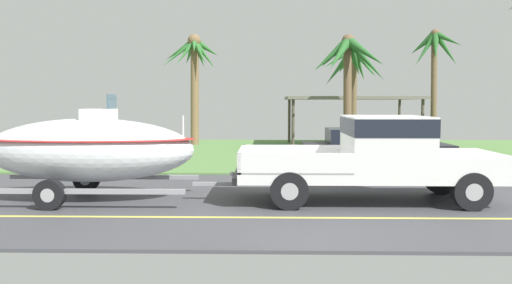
{
  "coord_description": "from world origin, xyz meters",
  "views": [
    {
      "loc": [
        -1.03,
        -11.53,
        2.24
      ],
      "look_at": [
        -1.31,
        0.85,
        1.27
      ],
      "focal_mm": 35.65,
      "sensor_mm": 36.0,
      "label": 1
    }
  ],
  "objects_px": {
    "palm_tree_near_left": "(352,69)",
    "palm_tree_far_right": "(435,55)",
    "pickup_truck_towing": "(384,154)",
    "boat_on_trailer": "(88,149)",
    "palm_tree_mid": "(194,63)",
    "parked_sedan_near": "(374,150)",
    "palm_tree_near_right": "(349,64)",
    "carport_awning": "(351,99)"
  },
  "relations": [
    {
      "from": "palm_tree_near_left",
      "to": "palm_tree_far_right",
      "type": "height_order",
      "value": "palm_tree_far_right"
    },
    {
      "from": "pickup_truck_towing",
      "to": "palm_tree_near_left",
      "type": "xyz_separation_m",
      "value": [
        1.01,
        10.68,
        2.6
      ]
    },
    {
      "from": "boat_on_trailer",
      "to": "palm_tree_near_left",
      "type": "relative_size",
      "value": 1.25
    },
    {
      "from": "pickup_truck_towing",
      "to": "boat_on_trailer",
      "type": "distance_m",
      "value": 6.7
    },
    {
      "from": "palm_tree_mid",
      "to": "parked_sedan_near",
      "type": "bearing_deg",
      "value": -53.05
    },
    {
      "from": "palm_tree_far_right",
      "to": "palm_tree_near_left",
      "type": "bearing_deg",
      "value": -146.18
    },
    {
      "from": "pickup_truck_towing",
      "to": "palm_tree_far_right",
      "type": "distance_m",
      "value": 15.19
    },
    {
      "from": "palm_tree_near_left",
      "to": "palm_tree_near_right",
      "type": "xyz_separation_m",
      "value": [
        -0.55,
        -2.65,
        0.01
      ]
    },
    {
      "from": "pickup_truck_towing",
      "to": "palm_tree_mid",
      "type": "height_order",
      "value": "palm_tree_mid"
    },
    {
      "from": "boat_on_trailer",
      "to": "palm_tree_near_right",
      "type": "height_order",
      "value": "palm_tree_near_right"
    },
    {
      "from": "palm_tree_far_right",
      "to": "palm_tree_near_right",
      "type": "bearing_deg",
      "value": -131.75
    },
    {
      "from": "boat_on_trailer",
      "to": "palm_tree_near_left",
      "type": "distance_m",
      "value": 13.41
    },
    {
      "from": "parked_sedan_near",
      "to": "palm_tree_far_right",
      "type": "height_order",
      "value": "palm_tree_far_right"
    },
    {
      "from": "boat_on_trailer",
      "to": "carport_awning",
      "type": "distance_m",
      "value": 16.27
    },
    {
      "from": "pickup_truck_towing",
      "to": "parked_sedan_near",
      "type": "height_order",
      "value": "pickup_truck_towing"
    },
    {
      "from": "pickup_truck_towing",
      "to": "palm_tree_near_right",
      "type": "bearing_deg",
      "value": 86.71
    },
    {
      "from": "palm_tree_near_right",
      "to": "palm_tree_far_right",
      "type": "xyz_separation_m",
      "value": [
        5.07,
        5.69,
        0.85
      ]
    },
    {
      "from": "palm_tree_mid",
      "to": "palm_tree_near_left",
      "type": "bearing_deg",
      "value": -29.86
    },
    {
      "from": "palm_tree_mid",
      "to": "palm_tree_near_right",
      "type": "bearing_deg",
      "value": -45.19
    },
    {
      "from": "boat_on_trailer",
      "to": "pickup_truck_towing",
      "type": "bearing_deg",
      "value": -0.0
    },
    {
      "from": "parked_sedan_near",
      "to": "palm_tree_near_right",
      "type": "height_order",
      "value": "palm_tree_near_right"
    },
    {
      "from": "carport_awning",
      "to": "palm_tree_far_right",
      "type": "distance_m",
      "value": 4.55
    },
    {
      "from": "palm_tree_near_left",
      "to": "palm_tree_mid",
      "type": "distance_m",
      "value": 8.58
    },
    {
      "from": "carport_awning",
      "to": "pickup_truck_towing",
      "type": "bearing_deg",
      "value": -96.19
    },
    {
      "from": "palm_tree_near_left",
      "to": "boat_on_trailer",
      "type": "bearing_deg",
      "value": -125.84
    },
    {
      "from": "parked_sedan_near",
      "to": "palm_tree_near_right",
      "type": "bearing_deg",
      "value": 98.5
    },
    {
      "from": "boat_on_trailer",
      "to": "palm_tree_mid",
      "type": "relative_size",
      "value": 1.04
    },
    {
      "from": "palm_tree_near_left",
      "to": "palm_tree_far_right",
      "type": "xyz_separation_m",
      "value": [
        4.52,
        3.03,
        0.85
      ]
    },
    {
      "from": "boat_on_trailer",
      "to": "palm_tree_mid",
      "type": "xyz_separation_m",
      "value": [
        0.3,
        14.94,
        3.08
      ]
    },
    {
      "from": "pickup_truck_towing",
      "to": "parked_sedan_near",
      "type": "relative_size",
      "value": 1.26
    },
    {
      "from": "boat_on_trailer",
      "to": "palm_tree_far_right",
      "type": "bearing_deg",
      "value": 48.25
    },
    {
      "from": "carport_awning",
      "to": "palm_tree_near_right",
      "type": "bearing_deg",
      "value": -100.05
    },
    {
      "from": "parked_sedan_near",
      "to": "palm_tree_near_left",
      "type": "xyz_separation_m",
      "value": [
        0.14,
        5.42,
        2.99
      ]
    },
    {
      "from": "pickup_truck_towing",
      "to": "palm_tree_near_right",
      "type": "relative_size",
      "value": 1.24
    },
    {
      "from": "boat_on_trailer",
      "to": "palm_tree_near_left",
      "type": "height_order",
      "value": "palm_tree_near_left"
    },
    {
      "from": "palm_tree_far_right",
      "to": "boat_on_trailer",
      "type": "bearing_deg",
      "value": -131.75
    },
    {
      "from": "boat_on_trailer",
      "to": "palm_tree_near_right",
      "type": "bearing_deg",
      "value": 48.26
    },
    {
      "from": "palm_tree_mid",
      "to": "palm_tree_far_right",
      "type": "distance_m",
      "value": 12.01
    },
    {
      "from": "pickup_truck_towing",
      "to": "boat_on_trailer",
      "type": "relative_size",
      "value": 1.0
    },
    {
      "from": "pickup_truck_towing",
      "to": "palm_tree_near_right",
      "type": "xyz_separation_m",
      "value": [
        0.46,
        8.03,
        2.6
      ]
    },
    {
      "from": "parked_sedan_near",
      "to": "palm_tree_mid",
      "type": "relative_size",
      "value": 0.83
    },
    {
      "from": "palm_tree_mid",
      "to": "boat_on_trailer",
      "type": "bearing_deg",
      "value": -91.13
    }
  ]
}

